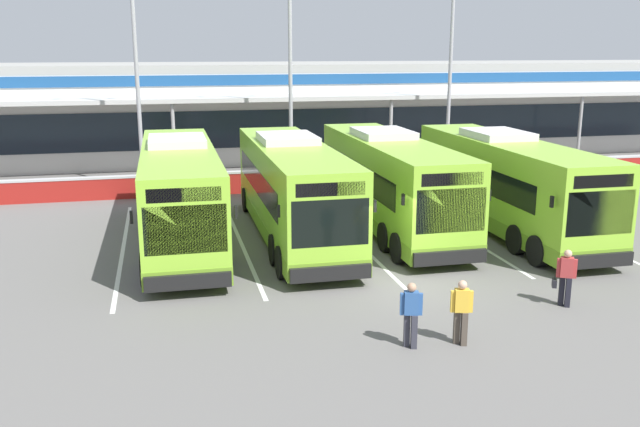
{
  "coord_description": "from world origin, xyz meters",
  "views": [
    {
      "loc": [
        -6.85,
        -18.66,
        7.0
      ],
      "look_at": [
        -1.82,
        3.0,
        1.6
      ],
      "focal_mm": 38.48,
      "sensor_mm": 36.0,
      "label": 1
    }
  ],
  "objects_px": {
    "lamp_post_west": "(136,63)",
    "lamp_post_centre": "(290,62)",
    "coach_bus_leftmost": "(180,195)",
    "coach_bus_right_centre": "(506,184)",
    "coach_bus_centre": "(390,183)",
    "pedestrian_in_dark_coat": "(461,310)",
    "pedestrian_child": "(411,313)",
    "lamp_post_east": "(451,61)",
    "coach_bus_left_centre": "(292,191)",
    "pedestrian_with_handbag": "(565,276)"
  },
  "relations": [
    {
      "from": "coach_bus_centre",
      "to": "pedestrian_in_dark_coat",
      "type": "relative_size",
      "value": 7.51
    },
    {
      "from": "coach_bus_left_centre",
      "to": "lamp_post_centre",
      "type": "xyz_separation_m",
      "value": [
        1.88,
        10.17,
        4.5
      ]
    },
    {
      "from": "lamp_post_centre",
      "to": "pedestrian_in_dark_coat",
      "type": "bearing_deg",
      "value": -89.32
    },
    {
      "from": "coach_bus_right_centre",
      "to": "coach_bus_centre",
      "type": "bearing_deg",
      "value": 162.74
    },
    {
      "from": "pedestrian_in_dark_coat",
      "to": "lamp_post_east",
      "type": "xyz_separation_m",
      "value": [
        8.92,
        21.66,
        5.42
      ]
    },
    {
      "from": "coach_bus_centre",
      "to": "lamp_post_west",
      "type": "relative_size",
      "value": 1.11
    },
    {
      "from": "lamp_post_west",
      "to": "coach_bus_right_centre",
      "type": "bearing_deg",
      "value": -37.79
    },
    {
      "from": "lamp_post_east",
      "to": "coach_bus_centre",
      "type": "bearing_deg",
      "value": -123.47
    },
    {
      "from": "coach_bus_centre",
      "to": "coach_bus_right_centre",
      "type": "bearing_deg",
      "value": -17.26
    },
    {
      "from": "coach_bus_leftmost",
      "to": "lamp_post_centre",
      "type": "xyz_separation_m",
      "value": [
        6.0,
        9.98,
        4.5
      ]
    },
    {
      "from": "coach_bus_centre",
      "to": "pedestrian_with_handbag",
      "type": "relative_size",
      "value": 7.51
    },
    {
      "from": "coach_bus_right_centre",
      "to": "pedestrian_with_handbag",
      "type": "height_order",
      "value": "coach_bus_right_centre"
    },
    {
      "from": "lamp_post_west",
      "to": "lamp_post_centre",
      "type": "relative_size",
      "value": 1.0
    },
    {
      "from": "coach_bus_leftmost",
      "to": "lamp_post_east",
      "type": "bearing_deg",
      "value": 36.11
    },
    {
      "from": "coach_bus_left_centre",
      "to": "pedestrian_with_handbag",
      "type": "height_order",
      "value": "coach_bus_left_centre"
    },
    {
      "from": "lamp_post_centre",
      "to": "lamp_post_east",
      "type": "xyz_separation_m",
      "value": [
        9.16,
        1.08,
        0.0
      ]
    },
    {
      "from": "pedestrian_child",
      "to": "lamp_post_east",
      "type": "relative_size",
      "value": 0.15
    },
    {
      "from": "pedestrian_in_dark_coat",
      "to": "lamp_post_centre",
      "type": "bearing_deg",
      "value": 90.68
    },
    {
      "from": "pedestrian_child",
      "to": "lamp_post_centre",
      "type": "height_order",
      "value": "lamp_post_centre"
    },
    {
      "from": "coach_bus_left_centre",
      "to": "pedestrian_child",
      "type": "relative_size",
      "value": 7.51
    },
    {
      "from": "pedestrian_child",
      "to": "lamp_post_east",
      "type": "xyz_separation_m",
      "value": [
        10.16,
        21.54,
        5.42
      ]
    },
    {
      "from": "coach_bus_centre",
      "to": "lamp_post_west",
      "type": "height_order",
      "value": "lamp_post_west"
    },
    {
      "from": "coach_bus_centre",
      "to": "lamp_post_east",
      "type": "bearing_deg",
      "value": 56.53
    },
    {
      "from": "coach_bus_leftmost",
      "to": "lamp_post_west",
      "type": "height_order",
      "value": "lamp_post_west"
    },
    {
      "from": "coach_bus_leftmost",
      "to": "pedestrian_in_dark_coat",
      "type": "relative_size",
      "value": 7.51
    },
    {
      "from": "pedestrian_with_handbag",
      "to": "pedestrian_child",
      "type": "distance_m",
      "value": 5.35
    },
    {
      "from": "lamp_post_west",
      "to": "pedestrian_in_dark_coat",
      "type": "bearing_deg",
      "value": -69.29
    },
    {
      "from": "coach_bus_leftmost",
      "to": "coach_bus_right_centre",
      "type": "xyz_separation_m",
      "value": [
        12.49,
        -0.88,
        0.0
      ]
    },
    {
      "from": "coach_bus_centre",
      "to": "pedestrian_child",
      "type": "xyz_separation_m",
      "value": [
        -3.15,
        -10.95,
        -0.91
      ]
    },
    {
      "from": "coach_bus_centre",
      "to": "coach_bus_left_centre",
      "type": "bearing_deg",
      "value": -170.78
    },
    {
      "from": "lamp_post_west",
      "to": "coach_bus_centre",
      "type": "bearing_deg",
      "value": -44.5
    },
    {
      "from": "coach_bus_centre",
      "to": "coach_bus_right_centre",
      "type": "xyz_separation_m",
      "value": [
        4.33,
        -1.35,
        0.0
      ]
    },
    {
      "from": "coach_bus_leftmost",
      "to": "pedestrian_child",
      "type": "relative_size",
      "value": 7.51
    },
    {
      "from": "pedestrian_with_handbag",
      "to": "lamp_post_east",
      "type": "bearing_deg",
      "value": 75.79
    },
    {
      "from": "coach_bus_centre",
      "to": "pedestrian_with_handbag",
      "type": "distance_m",
      "value": 9.6
    },
    {
      "from": "pedestrian_in_dark_coat",
      "to": "lamp_post_west",
      "type": "distance_m",
      "value": 22.67
    },
    {
      "from": "lamp_post_west",
      "to": "lamp_post_centre",
      "type": "height_order",
      "value": "same"
    },
    {
      "from": "coach_bus_left_centre",
      "to": "lamp_post_east",
      "type": "distance_m",
      "value": 16.4
    },
    {
      "from": "pedestrian_with_handbag",
      "to": "pedestrian_child",
      "type": "height_order",
      "value": "same"
    },
    {
      "from": "coach_bus_leftmost",
      "to": "lamp_post_west",
      "type": "bearing_deg",
      "value": 98.77
    },
    {
      "from": "coach_bus_leftmost",
      "to": "pedestrian_with_handbag",
      "type": "xyz_separation_m",
      "value": [
        10.11,
        -8.89,
        -0.93
      ]
    },
    {
      "from": "coach_bus_left_centre",
      "to": "lamp_post_centre",
      "type": "bearing_deg",
      "value": 79.52
    },
    {
      "from": "coach_bus_left_centre",
      "to": "pedestrian_in_dark_coat",
      "type": "distance_m",
      "value": 10.66
    },
    {
      "from": "lamp_post_centre",
      "to": "lamp_post_east",
      "type": "height_order",
      "value": "same"
    },
    {
      "from": "coach_bus_leftmost",
      "to": "lamp_post_west",
      "type": "relative_size",
      "value": 1.11
    },
    {
      "from": "coach_bus_leftmost",
      "to": "coach_bus_right_centre",
      "type": "height_order",
      "value": "same"
    },
    {
      "from": "pedestrian_child",
      "to": "lamp_post_west",
      "type": "distance_m",
      "value": 22.18
    },
    {
      "from": "pedestrian_child",
      "to": "lamp_post_east",
      "type": "height_order",
      "value": "lamp_post_east"
    },
    {
      "from": "coach_bus_right_centre",
      "to": "lamp_post_east",
      "type": "relative_size",
      "value": 1.11
    },
    {
      "from": "coach_bus_leftmost",
      "to": "coach_bus_left_centre",
      "type": "xyz_separation_m",
      "value": [
        4.12,
        -0.19,
        0.0
      ]
    }
  ]
}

